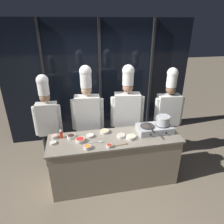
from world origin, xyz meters
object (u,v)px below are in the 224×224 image
(squeeze_bottle_chili, at_px, (61,134))
(prep_bowl_soy_glaze, at_px, (71,136))
(prep_bowl_ginger, at_px, (105,131))
(prep_bowl_bell_pepper, at_px, (80,140))
(prep_bowl_chicken, at_px, (121,136))
(prep_bowl_carrots, at_px, (87,147))
(prep_bowl_onion, at_px, (90,136))
(prep_bowl_shrimp, at_px, (54,136))
(prep_bowl_chili_flakes, at_px, (109,146))
(chef_sous, at_px, (88,112))
(portable_stove, at_px, (155,129))
(prep_bowl_noodles, at_px, (131,137))
(chef_head, at_px, (47,117))
(chef_line, at_px, (127,110))
(frying_pan, at_px, (148,125))
(chef_pastry, at_px, (168,110))
(stock_pot, at_px, (163,120))
(prep_bowl_bean_sprouts, at_px, (53,143))
(serving_spoon_slotted, at_px, (99,142))
(serving_spoon_solid, at_px, (124,144))

(squeeze_bottle_chili, xyz_separation_m, prep_bowl_soy_glaze, (0.16, -0.05, -0.04))
(prep_bowl_ginger, height_order, prep_bowl_bell_pepper, prep_bowl_bell_pepper)
(prep_bowl_chicken, height_order, prep_bowl_carrots, prep_bowl_carrots)
(prep_bowl_onion, xyz_separation_m, prep_bowl_shrimp, (-0.57, 0.08, 0.00))
(prep_bowl_chili_flakes, distance_m, chef_sous, 0.93)
(portable_stove, height_order, prep_bowl_noodles, portable_stove)
(chef_head, distance_m, chef_line, 1.45)
(portable_stove, distance_m, chef_sous, 1.24)
(prep_bowl_shrimp, relative_size, chef_line, 0.05)
(frying_pan, height_order, prep_bowl_noodles, frying_pan)
(prep_bowl_bell_pepper, bearing_deg, prep_bowl_chicken, 1.25)
(portable_stove, height_order, chef_pastry, chef_pastry)
(stock_pot, relative_size, squeeze_bottle_chili, 1.61)
(squeeze_bottle_chili, relative_size, prep_bowl_noodles, 1.03)
(portable_stove, distance_m, prep_bowl_shrimp, 1.68)
(prep_bowl_noodles, relative_size, chef_sous, 0.08)
(prep_bowl_chicken, bearing_deg, prep_bowl_onion, 168.81)
(prep_bowl_carrots, distance_m, chef_sous, 0.88)
(prep_bowl_bean_sprouts, height_order, chef_head, chef_head)
(prep_bowl_ginger, xyz_separation_m, serving_spoon_slotted, (-0.14, -0.28, -0.02))
(prep_bowl_soy_glaze, distance_m, prep_bowl_shrimp, 0.28)
(serving_spoon_solid, distance_m, chef_sous, 1.00)
(prep_bowl_ginger, relative_size, prep_bowl_shrimp, 1.45)
(chef_line, bearing_deg, prep_bowl_onion, 41.12)
(prep_bowl_bean_sprouts, xyz_separation_m, chef_line, (1.33, 0.56, 0.19))
(prep_bowl_ginger, distance_m, chef_line, 0.65)
(squeeze_bottle_chili, height_order, serving_spoon_slotted, squeeze_bottle_chili)
(prep_bowl_chicken, height_order, chef_head, chef_head)
(portable_stove, xyz_separation_m, prep_bowl_noodles, (-0.46, -0.13, -0.03))
(prep_bowl_onion, xyz_separation_m, chef_head, (-0.70, 0.51, 0.17))
(prep_bowl_noodles, xyz_separation_m, serving_spoon_slotted, (-0.52, -0.01, -0.02))
(portable_stove, distance_m, serving_spoon_solid, 0.68)
(prep_bowl_onion, xyz_separation_m, prep_bowl_soy_glaze, (-0.30, 0.02, 0.01))
(prep_bowl_ginger, relative_size, prep_bowl_bean_sprouts, 1.45)
(prep_bowl_chicken, bearing_deg, portable_stove, 5.11)
(prep_bowl_bean_sprouts, distance_m, prep_bowl_bell_pepper, 0.42)
(prep_bowl_carrots, relative_size, prep_bowl_chili_flakes, 1.16)
(stock_pot, height_order, prep_bowl_bean_sprouts, stock_pot)
(chef_line, bearing_deg, squeeze_bottle_chili, 27.54)
(frying_pan, distance_m, chef_sous, 1.11)
(prep_bowl_shrimp, height_order, serving_spoon_solid, prep_bowl_shrimp)
(chef_pastry, bearing_deg, prep_bowl_ginger, 19.27)
(prep_bowl_soy_glaze, relative_size, serving_spoon_slotted, 0.56)
(prep_bowl_bean_sprouts, bearing_deg, chef_sous, 45.89)
(prep_bowl_ginger, relative_size, chef_sous, 0.08)
(chef_pastry, bearing_deg, prep_bowl_noodles, 38.06)
(serving_spoon_slotted, distance_m, chef_sous, 0.75)
(prep_bowl_chicken, height_order, prep_bowl_noodles, prep_bowl_noodles)
(stock_pot, distance_m, prep_bowl_soy_glaze, 1.55)
(prep_bowl_noodles, height_order, prep_bowl_bean_sprouts, prep_bowl_noodles)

